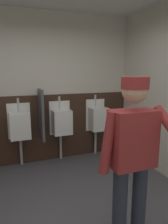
# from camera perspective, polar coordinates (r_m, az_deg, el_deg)

# --- Properties ---
(wall_back) EXTENTS (4.21, 0.12, 2.77)m
(wall_back) POSITION_cam_1_polar(r_m,az_deg,el_deg) (3.94, -12.72, 6.28)
(wall_back) COLOR beige
(wall_back) RESTS_ON ground_plane
(wainscot_band_back) EXTENTS (3.61, 0.03, 1.27)m
(wainscot_band_back) POSITION_cam_1_polar(r_m,az_deg,el_deg) (3.99, -12.11, -4.53)
(wainscot_band_back) COLOR #382319
(wainscot_band_back) RESTS_ON ground_plane
(urinal_left) EXTENTS (0.40, 0.34, 1.24)m
(urinal_left) POSITION_cam_1_polar(r_m,az_deg,el_deg) (3.78, -17.42, -3.47)
(urinal_left) COLOR white
(urinal_left) RESTS_ON ground_plane
(urinal_middle) EXTENTS (0.40, 0.34, 1.24)m
(urinal_middle) POSITION_cam_1_polar(r_m,az_deg,el_deg) (3.89, -6.34, -2.62)
(urinal_middle) COLOR white
(urinal_middle) RESTS_ON ground_plane
(urinal_right) EXTENTS (0.40, 0.34, 1.24)m
(urinal_right) POSITION_cam_1_polar(r_m,az_deg,el_deg) (4.14, 3.76, -1.75)
(urinal_right) COLOR white
(urinal_right) RESTS_ON ground_plane
(privacy_divider_panel) EXTENTS (0.04, 0.40, 0.90)m
(privacy_divider_panel) POSITION_cam_1_polar(r_m,az_deg,el_deg) (3.71, -11.73, -0.71)
(privacy_divider_panel) COLOR #4C4C51
(person) EXTENTS (0.64, 0.60, 1.65)m
(person) POSITION_cam_1_polar(r_m,az_deg,el_deg) (1.97, 13.33, -10.44)
(person) COLOR #2D3342
(person) RESTS_ON ground_plane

